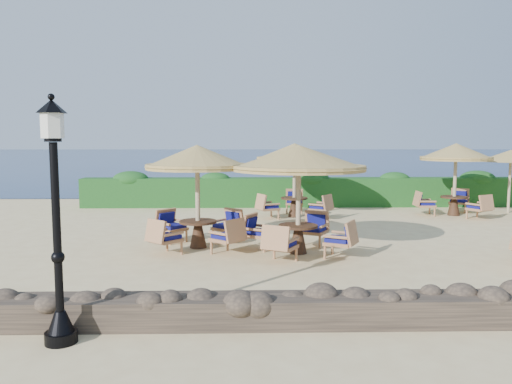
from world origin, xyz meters
name	(u,v)px	position (x,y,z in m)	size (l,w,h in m)	color
ground	(327,241)	(0.00, 0.00, 0.00)	(120.00, 120.00, 0.00)	beige
sea	(258,156)	(0.00, 70.00, 0.00)	(160.00, 160.00, 0.00)	#0A1A45
hedge	(299,192)	(0.00, 7.20, 0.60)	(18.00, 0.90, 1.20)	#154318
stone_wall	(395,310)	(0.00, -6.20, 0.22)	(15.00, 0.65, 0.44)	brown
lamp_post	(57,232)	(-4.80, -6.80, 1.55)	(0.44, 0.44, 3.31)	black
extra_parasol	(511,156)	(7.80, 5.20, 2.17)	(2.30, 2.30, 2.41)	tan
cafe_set_0	(197,179)	(-3.48, -0.76, 1.78)	(2.66, 2.66, 2.65)	tan
cafe_set_1	(299,175)	(-0.97, -1.45, 1.93)	(3.27, 3.27, 2.65)	tan
cafe_set_3	(295,164)	(-0.49, 4.36, 1.90)	(2.80, 2.81, 2.65)	tan
cafe_set_4	(456,165)	(5.43, 4.58, 1.85)	(2.69, 2.77, 2.65)	tan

